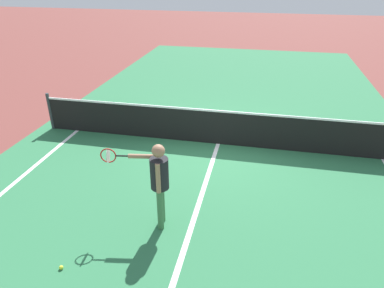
% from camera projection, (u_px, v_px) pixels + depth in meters
% --- Properties ---
extents(ground_plane, '(60.00, 60.00, 0.00)m').
position_uv_depth(ground_plane, '(218.00, 144.00, 9.42)').
color(ground_plane, brown).
extents(court_surface_inbounds, '(10.62, 24.40, 0.00)m').
position_uv_depth(court_surface_inbounds, '(218.00, 144.00, 9.42)').
color(court_surface_inbounds, '#2D7247').
rests_on(court_surface_inbounds, ground_plane).
extents(line_center_service, '(0.10, 6.40, 0.01)m').
position_uv_depth(line_center_service, '(194.00, 219.00, 6.63)').
color(line_center_service, white).
rests_on(line_center_service, ground_plane).
extents(net, '(9.85, 0.09, 1.07)m').
position_uv_depth(net, '(219.00, 127.00, 9.19)').
color(net, '#33383D').
rests_on(net, ground_plane).
extents(player_near, '(1.22, 0.41, 1.64)m').
position_uv_depth(player_near, '(158.00, 177.00, 6.03)').
color(player_near, '#3F7247').
rests_on(player_near, ground_plane).
extents(tennis_ball_mid_court, '(0.07, 0.07, 0.07)m').
position_uv_depth(tennis_ball_mid_court, '(61.00, 267.00, 5.51)').
color(tennis_ball_mid_court, '#CCE033').
rests_on(tennis_ball_mid_court, ground_plane).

